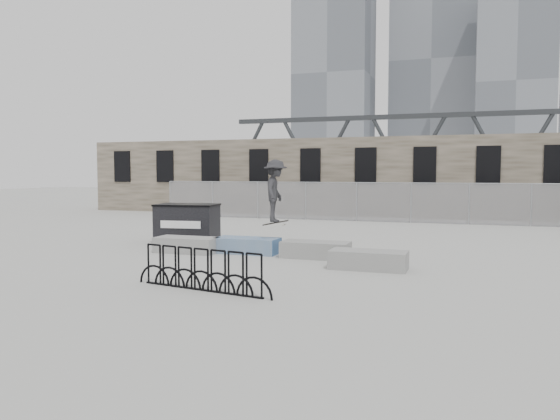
# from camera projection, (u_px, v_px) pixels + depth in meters

# --- Properties ---
(ground) EXTENTS (120.00, 120.00, 0.00)m
(ground) POSITION_uv_depth(u_px,v_px,m) (275.00, 256.00, 16.49)
(ground) COLOR #A2A29D
(ground) RESTS_ON ground
(stone_wall) EXTENTS (36.00, 2.58, 4.50)m
(stone_wall) POSITION_uv_depth(u_px,v_px,m) (369.00, 177.00, 31.63)
(stone_wall) COLOR brown
(stone_wall) RESTS_ON ground
(chainlink_fence) EXTENTS (22.06, 0.06, 2.02)m
(chainlink_fence) POSITION_uv_depth(u_px,v_px,m) (357.00, 201.00, 28.19)
(chainlink_fence) COLOR gray
(chainlink_fence) RESTS_ON ground
(planter_far_left) EXTENTS (2.00, 0.90, 0.49)m
(planter_far_left) POSITION_uv_depth(u_px,v_px,m) (187.00, 244.00, 17.23)
(planter_far_left) COLOR gray
(planter_far_left) RESTS_ON ground
(planter_center_left) EXTENTS (2.00, 0.90, 0.49)m
(planter_center_left) POSITION_uv_depth(u_px,v_px,m) (247.00, 245.00, 17.08)
(planter_center_left) COLOR #35639F
(planter_center_left) RESTS_ON ground
(planter_center_right) EXTENTS (2.00, 0.90, 0.49)m
(planter_center_right) POSITION_uv_depth(u_px,v_px,m) (316.00, 249.00, 16.15)
(planter_center_right) COLOR gray
(planter_center_right) RESTS_ON ground
(planter_offset) EXTENTS (2.00, 0.90, 0.49)m
(planter_offset) POSITION_uv_depth(u_px,v_px,m) (368.00, 259.00, 14.28)
(planter_offset) COLOR gray
(planter_offset) RESTS_ON ground
(dumpster) EXTENTS (2.29, 1.58, 1.41)m
(dumpster) POSITION_uv_depth(u_px,v_px,m) (187.00, 223.00, 19.44)
(dumpster) COLOR black
(dumpster) RESTS_ON ground
(bike_rack) EXTENTS (3.53, 0.74, 0.90)m
(bike_rack) POSITION_uv_depth(u_px,v_px,m) (201.00, 270.00, 11.67)
(bike_rack) COLOR black
(bike_rack) RESTS_ON ground
(skyline_towers) EXTENTS (58.00, 28.00, 48.00)m
(skyline_towers) POSITION_uv_depth(u_px,v_px,m) (437.00, 76.00, 103.72)
(skyline_towers) COLOR slate
(skyline_towers) RESTS_ON ground
(truss_bridge) EXTENTS (70.00, 3.00, 9.80)m
(truss_bridge) POSITION_uv_depth(u_px,v_px,m) (511.00, 159.00, 64.71)
(truss_bridge) COLOR #2D3033
(truss_bridge) RESTS_ON ground
(skateboarder) EXTENTS (0.92, 1.35, 2.05)m
(skateboarder) POSITION_uv_depth(u_px,v_px,m) (275.00, 191.00, 16.79)
(skateboarder) COLOR #2A292C
(skateboarder) RESTS_ON ground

